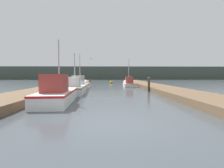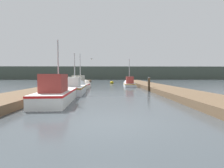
{
  "view_description": "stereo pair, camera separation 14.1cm",
  "coord_description": "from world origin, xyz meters",
  "px_view_note": "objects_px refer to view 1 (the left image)",
  "views": [
    {
      "loc": [
        -0.08,
        -5.55,
        1.59
      ],
      "look_at": [
        0.37,
        10.53,
        0.75
      ],
      "focal_mm": 28.0,
      "sensor_mm": 36.0,
      "label": 1
    },
    {
      "loc": [
        0.06,
        -5.55,
        1.59
      ],
      "look_at": [
        0.37,
        10.53,
        0.75
      ],
      "focal_mm": 28.0,
      "sensor_mm": 36.0,
      "label": 2
    }
  ],
  "objects_px": {
    "fishing_boat_1": "(75,88)",
    "mooring_piling_2": "(50,91)",
    "mooring_piling_0": "(66,85)",
    "channel_buoy": "(111,83)",
    "seagull_lead": "(91,59)",
    "mooring_piling_1": "(149,84)",
    "fishing_boat_0": "(61,92)",
    "fishing_boat_2": "(80,85)",
    "fishing_boat_3": "(128,84)"
  },
  "relations": [
    {
      "from": "fishing_boat_0",
      "to": "mooring_piling_0",
      "type": "relative_size",
      "value": 5.22
    },
    {
      "from": "fishing_boat_0",
      "to": "mooring_piling_2",
      "type": "relative_size",
      "value": 6.9
    },
    {
      "from": "fishing_boat_3",
      "to": "seagull_lead",
      "type": "height_order",
      "value": "fishing_boat_3"
    },
    {
      "from": "fishing_boat_2",
      "to": "fishing_boat_3",
      "type": "xyz_separation_m",
      "value": [
        6.0,
        4.3,
        -0.07
      ]
    },
    {
      "from": "fishing_boat_3",
      "to": "mooring_piling_2",
      "type": "height_order",
      "value": "fishing_boat_3"
    },
    {
      "from": "fishing_boat_1",
      "to": "fishing_boat_2",
      "type": "height_order",
      "value": "fishing_boat_2"
    },
    {
      "from": "fishing_boat_3",
      "to": "mooring_piling_1",
      "type": "relative_size",
      "value": 3.57
    },
    {
      "from": "mooring_piling_2",
      "to": "channel_buoy",
      "type": "xyz_separation_m",
      "value": [
        4.68,
        19.93,
        -0.3
      ]
    },
    {
      "from": "fishing_boat_0",
      "to": "fishing_boat_3",
      "type": "bearing_deg",
      "value": 62.65
    },
    {
      "from": "mooring_piling_2",
      "to": "fishing_boat_1",
      "type": "bearing_deg",
      "value": 68.41
    },
    {
      "from": "fishing_boat_1",
      "to": "mooring_piling_0",
      "type": "height_order",
      "value": "fishing_boat_1"
    },
    {
      "from": "fishing_boat_3",
      "to": "channel_buoy",
      "type": "distance_m",
      "value": 8.32
    },
    {
      "from": "mooring_piling_1",
      "to": "mooring_piling_2",
      "type": "bearing_deg",
      "value": -150.55
    },
    {
      "from": "fishing_boat_1",
      "to": "fishing_boat_3",
      "type": "xyz_separation_m",
      "value": [
        5.74,
        8.94,
        -0.05
      ]
    },
    {
      "from": "fishing_boat_0",
      "to": "seagull_lead",
      "type": "bearing_deg",
      "value": 81.07
    },
    {
      "from": "fishing_boat_2",
      "to": "fishing_boat_3",
      "type": "bearing_deg",
      "value": 40.44
    },
    {
      "from": "fishing_boat_2",
      "to": "fishing_boat_1",
      "type": "bearing_deg",
      "value": -82.08
    },
    {
      "from": "fishing_boat_0",
      "to": "mooring_piling_1",
      "type": "distance_m",
      "value": 9.07
    },
    {
      "from": "fishing_boat_2",
      "to": "mooring_piling_0",
      "type": "distance_m",
      "value": 3.44
    },
    {
      "from": "fishing_boat_2",
      "to": "channel_buoy",
      "type": "xyz_separation_m",
      "value": [
        3.75,
        12.31,
        -0.28
      ]
    },
    {
      "from": "channel_buoy",
      "to": "seagull_lead",
      "type": "distance_m",
      "value": 11.64
    },
    {
      "from": "fishing_boat_1",
      "to": "mooring_piling_0",
      "type": "relative_size",
      "value": 4.11
    },
    {
      "from": "channel_buoy",
      "to": "mooring_piling_1",
      "type": "bearing_deg",
      "value": -77.87
    },
    {
      "from": "mooring_piling_0",
      "to": "seagull_lead",
      "type": "xyz_separation_m",
      "value": [
        1.94,
        4.81,
        2.89
      ]
    },
    {
      "from": "fishing_boat_0",
      "to": "fishing_boat_2",
      "type": "bearing_deg",
      "value": 87.36
    },
    {
      "from": "fishing_boat_3",
      "to": "mooring_piling_0",
      "type": "height_order",
      "value": "fishing_boat_3"
    },
    {
      "from": "mooring_piling_1",
      "to": "channel_buoy",
      "type": "relative_size",
      "value": 1.2
    },
    {
      "from": "seagull_lead",
      "to": "mooring_piling_1",
      "type": "bearing_deg",
      "value": -110.01
    },
    {
      "from": "mooring_piling_1",
      "to": "channel_buoy",
      "type": "height_order",
      "value": "mooring_piling_1"
    },
    {
      "from": "mooring_piling_2",
      "to": "mooring_piling_1",
      "type": "bearing_deg",
      "value": 29.45
    },
    {
      "from": "fishing_boat_1",
      "to": "mooring_piling_2",
      "type": "bearing_deg",
      "value": -114.28
    },
    {
      "from": "fishing_boat_0",
      "to": "fishing_boat_1",
      "type": "xyz_separation_m",
      "value": [
        0.12,
        4.31,
        -0.06
      ]
    },
    {
      "from": "fishing_boat_1",
      "to": "fishing_boat_3",
      "type": "relative_size",
      "value": 1.07
    },
    {
      "from": "fishing_boat_0",
      "to": "fishing_boat_1",
      "type": "distance_m",
      "value": 4.32
    },
    {
      "from": "mooring_piling_1",
      "to": "fishing_boat_0",
      "type": "bearing_deg",
      "value": -139.89
    },
    {
      "from": "fishing_boat_3",
      "to": "mooring_piling_1",
      "type": "bearing_deg",
      "value": -80.18
    },
    {
      "from": "fishing_boat_1",
      "to": "channel_buoy",
      "type": "distance_m",
      "value": 17.31
    },
    {
      "from": "fishing_boat_0",
      "to": "channel_buoy",
      "type": "relative_size",
      "value": 5.8
    },
    {
      "from": "mooring_piling_1",
      "to": "mooring_piling_2",
      "type": "xyz_separation_m",
      "value": [
        -8.0,
        -4.52,
        -0.2
      ]
    },
    {
      "from": "fishing_boat_3",
      "to": "channel_buoy",
      "type": "relative_size",
      "value": 4.28
    },
    {
      "from": "fishing_boat_2",
      "to": "mooring_piling_0",
      "type": "relative_size",
      "value": 4.01
    },
    {
      "from": "fishing_boat_3",
      "to": "seagull_lead",
      "type": "relative_size",
      "value": 8.72
    },
    {
      "from": "seagull_lead",
      "to": "fishing_boat_1",
      "type": "bearing_deg",
      "value": -170.48
    },
    {
      "from": "mooring_piling_2",
      "to": "channel_buoy",
      "type": "bearing_deg",
      "value": 76.78
    },
    {
      "from": "fishing_boat_1",
      "to": "channel_buoy",
      "type": "xyz_separation_m",
      "value": [
        3.5,
        16.95,
        -0.26
      ]
    },
    {
      "from": "fishing_boat_3",
      "to": "mooring_piling_0",
      "type": "distance_m",
      "value": 10.24
    },
    {
      "from": "fishing_boat_1",
      "to": "fishing_boat_3",
      "type": "bearing_deg",
      "value": 54.59
    },
    {
      "from": "fishing_boat_2",
      "to": "seagull_lead",
      "type": "relative_size",
      "value": 9.06
    },
    {
      "from": "channel_buoy",
      "to": "seagull_lead",
      "type": "height_order",
      "value": "seagull_lead"
    },
    {
      "from": "fishing_boat_0",
      "to": "mooring_piling_1",
      "type": "bearing_deg",
      "value": 36.64
    }
  ]
}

